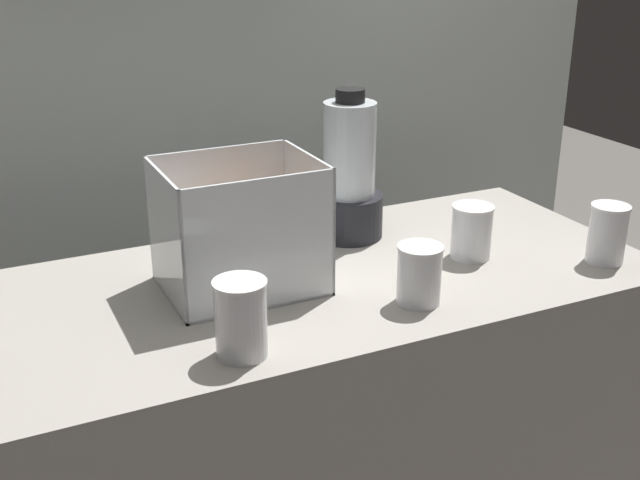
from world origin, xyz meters
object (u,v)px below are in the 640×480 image
carrot_display_bin (244,249)px  blender_pitcher (349,179)px  juice_cup_pomegranate_middle (471,235)px  juice_cup_beet_right (607,237)px  juice_cup_carrot_far_left (241,323)px  juice_cup_pomegranate_left (419,278)px

carrot_display_bin → blender_pitcher: (0.31, 0.16, 0.06)m
blender_pitcher → juice_cup_pomegranate_middle: 0.30m
carrot_display_bin → blender_pitcher: 0.36m
juice_cup_beet_right → blender_pitcher: bearing=138.8°
carrot_display_bin → juice_cup_beet_right: bearing=-16.2°
carrot_display_bin → juice_cup_pomegranate_middle: carrot_display_bin is taller
blender_pitcher → juice_cup_carrot_far_left: (-0.41, -0.41, -0.08)m
blender_pitcher → juice_cup_pomegranate_middle: bearing=-51.3°
carrot_display_bin → juice_cup_carrot_far_left: carrot_display_bin is taller
blender_pitcher → juice_cup_beet_right: (0.42, -0.37, -0.08)m
juice_cup_beet_right → juice_cup_pomegranate_middle: bearing=149.2°
juice_cup_pomegranate_left → juice_cup_pomegranate_middle: juice_cup_pomegranate_middle is taller
carrot_display_bin → juice_cup_carrot_far_left: size_ratio=2.20×
carrot_display_bin → blender_pitcher: blender_pitcher is taller
blender_pitcher → juice_cup_carrot_far_left: bearing=-135.2°
juice_cup_carrot_far_left → juice_cup_pomegranate_middle: 0.62m
carrot_display_bin → juice_cup_pomegranate_middle: size_ratio=2.56×
juice_cup_pomegranate_left → juice_cup_beet_right: juice_cup_beet_right is taller
juice_cup_carrot_far_left → juice_cup_pomegranate_left: size_ratio=1.18×
juice_cup_beet_right → juice_cup_carrot_far_left: bearing=-177.3°
carrot_display_bin → blender_pitcher: size_ratio=0.88×
carrot_display_bin → juice_cup_pomegranate_left: size_ratio=2.59×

